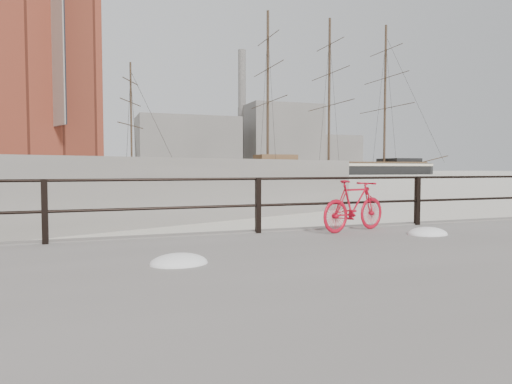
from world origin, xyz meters
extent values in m
imported|color=red|center=(-5.25, -0.54, 0.83)|extent=(1.59, 0.67, 0.96)
ellipsoid|color=white|center=(-4.25, -1.34, 0.48)|extent=(0.73, 0.58, 0.26)
ellipsoid|color=white|center=(-8.83, -2.31, 0.48)|extent=(0.72, 0.56, 0.26)
cube|color=gray|center=(20.00, 140.00, 9.00)|extent=(32.00, 18.00, 18.00)
cube|color=gray|center=(55.00, 145.00, 12.00)|extent=(26.00, 20.00, 24.00)
cube|color=gray|center=(78.00, 150.00, 7.00)|extent=(20.00, 16.00, 14.00)
cylinder|color=gray|center=(42.00, 150.00, 22.00)|extent=(2.80, 2.80, 44.00)
camera|label=1|loc=(-9.82, -7.82, 1.52)|focal=32.00mm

